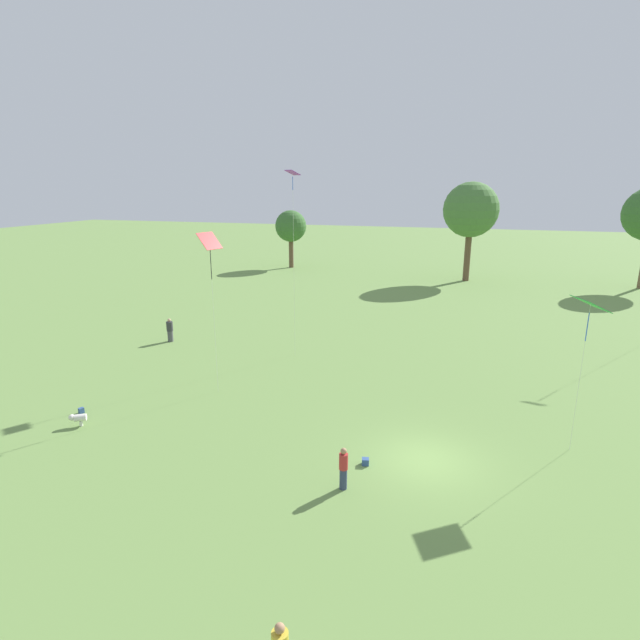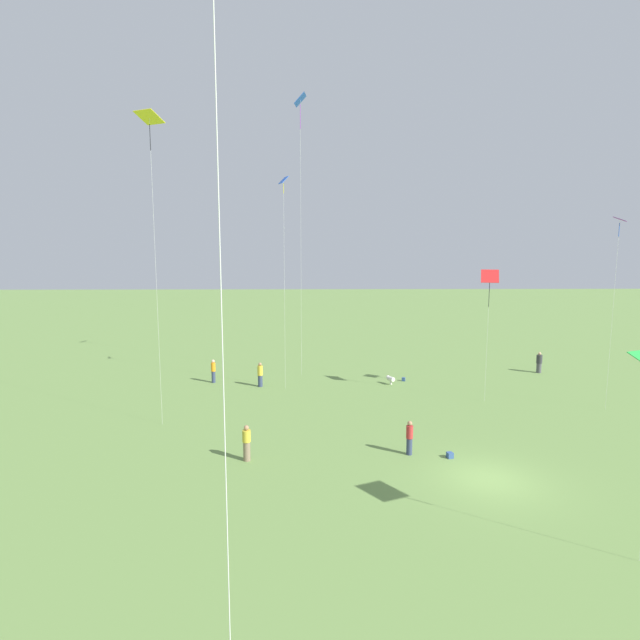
{
  "view_description": "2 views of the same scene",
  "coord_description": "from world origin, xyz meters",
  "px_view_note": "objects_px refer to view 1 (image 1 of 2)",
  "views": [
    {
      "loc": [
        1.2,
        -19.12,
        11.16
      ],
      "look_at": [
        -4.0,
        -2.07,
        6.32
      ],
      "focal_mm": 28.0,
      "sensor_mm": 36.0,
      "label": 1
    },
    {
      "loc": [
        20.56,
        -7.87,
        9.78
      ],
      "look_at": [
        -5.38,
        -7.31,
        6.36
      ],
      "focal_mm": 28.0,
      "sensor_mm": 36.0,
      "label": 2
    }
  ],
  "objects_px": {
    "person_5": "(170,330)",
    "picnic_bag_0": "(81,411)",
    "person_3": "(343,468)",
    "kite_1": "(210,245)",
    "kite_5": "(590,307)",
    "picnic_bag_1": "(365,462)",
    "dog_0": "(78,418)",
    "kite_0": "(293,183)"
  },
  "relations": [
    {
      "from": "kite_1",
      "to": "kite_0",
      "type": "bearing_deg",
      "value": 46.22
    },
    {
      "from": "kite_1",
      "to": "dog_0",
      "type": "bearing_deg",
      "value": -155.22
    },
    {
      "from": "kite_1",
      "to": "kite_5",
      "type": "height_order",
      "value": "kite_1"
    },
    {
      "from": "person_3",
      "to": "kite_5",
      "type": "relative_size",
      "value": 0.25
    },
    {
      "from": "kite_0",
      "to": "kite_5",
      "type": "distance_m",
      "value": 18.37
    },
    {
      "from": "kite_5",
      "to": "picnic_bag_0",
      "type": "distance_m",
      "value": 24.08
    },
    {
      "from": "person_3",
      "to": "picnic_bag_1",
      "type": "bearing_deg",
      "value": -177.28
    },
    {
      "from": "person_3",
      "to": "kite_5",
      "type": "bearing_deg",
      "value": 139.49
    },
    {
      "from": "person_5",
      "to": "kite_1",
      "type": "xyz_separation_m",
      "value": [
        7.79,
        -7.28,
        7.29
      ]
    },
    {
      "from": "person_5",
      "to": "kite_1",
      "type": "height_order",
      "value": "kite_1"
    },
    {
      "from": "kite_5",
      "to": "picnic_bag_0",
      "type": "bearing_deg",
      "value": 120.07
    },
    {
      "from": "person_5",
      "to": "picnic_bag_0",
      "type": "bearing_deg",
      "value": 93.95
    },
    {
      "from": "person_5",
      "to": "dog_0",
      "type": "bearing_deg",
      "value": 96.75
    },
    {
      "from": "person_3",
      "to": "dog_0",
      "type": "xyz_separation_m",
      "value": [
        -13.36,
        1.22,
        -0.43
      ]
    },
    {
      "from": "person_5",
      "to": "dog_0",
      "type": "distance_m",
      "value": 13.42
    },
    {
      "from": "picnic_bag_0",
      "to": "picnic_bag_1",
      "type": "bearing_deg",
      "value": -2.05
    },
    {
      "from": "kite_0",
      "to": "dog_0",
      "type": "bearing_deg",
      "value": 142.27
    },
    {
      "from": "dog_0",
      "to": "picnic_bag_1",
      "type": "relative_size",
      "value": 2.29
    },
    {
      "from": "person_3",
      "to": "picnic_bag_1",
      "type": "relative_size",
      "value": 5.04
    },
    {
      "from": "kite_5",
      "to": "picnic_bag_1",
      "type": "bearing_deg",
      "value": 136.64
    },
    {
      "from": "kite_0",
      "to": "picnic_bag_0",
      "type": "relative_size",
      "value": 39.72
    },
    {
      "from": "kite_5",
      "to": "picnic_bag_1",
      "type": "relative_size",
      "value": 20.06
    },
    {
      "from": "person_3",
      "to": "picnic_bag_0",
      "type": "relative_size",
      "value": 5.63
    },
    {
      "from": "kite_5",
      "to": "picnic_bag_0",
      "type": "height_order",
      "value": "kite_5"
    },
    {
      "from": "kite_5",
      "to": "picnic_bag_1",
      "type": "xyz_separation_m",
      "value": [
        -8.27,
        -3.8,
        -6.28
      ]
    },
    {
      "from": "person_3",
      "to": "dog_0",
      "type": "relative_size",
      "value": 2.2
    },
    {
      "from": "person_5",
      "to": "kite_0",
      "type": "distance_m",
      "value": 14.32
    },
    {
      "from": "person_5",
      "to": "kite_1",
      "type": "distance_m",
      "value": 12.92
    },
    {
      "from": "person_5",
      "to": "picnic_bag_1",
      "type": "xyz_separation_m",
      "value": [
        17.24,
        -12.3,
        -0.71
      ]
    },
    {
      "from": "kite_1",
      "to": "kite_5",
      "type": "bearing_deg",
      "value": -31.54
    },
    {
      "from": "kite_5",
      "to": "picnic_bag_0",
      "type": "xyz_separation_m",
      "value": [
        -23.02,
        -3.27,
        -6.27
      ]
    },
    {
      "from": "person_5",
      "to": "kite_0",
      "type": "xyz_separation_m",
      "value": [
        9.83,
        -0.25,
        10.41
      ]
    },
    {
      "from": "person_5",
      "to": "kite_1",
      "type": "relative_size",
      "value": 0.2
    },
    {
      "from": "dog_0",
      "to": "picnic_bag_1",
      "type": "xyz_separation_m",
      "value": [
        13.82,
        0.67,
        -0.29
      ]
    },
    {
      "from": "dog_0",
      "to": "picnic_bag_0",
      "type": "height_order",
      "value": "dog_0"
    },
    {
      "from": "kite_0",
      "to": "kite_1",
      "type": "relative_size",
      "value": 1.37
    },
    {
      "from": "kite_1",
      "to": "picnic_bag_0",
      "type": "relative_size",
      "value": 28.98
    },
    {
      "from": "kite_0",
      "to": "picnic_bag_0",
      "type": "bearing_deg",
      "value": 136.53
    },
    {
      "from": "person_3",
      "to": "kite_5",
      "type": "height_order",
      "value": "kite_5"
    },
    {
      "from": "person_3",
      "to": "kite_1",
      "type": "height_order",
      "value": "kite_1"
    },
    {
      "from": "kite_0",
      "to": "dog_0",
      "type": "height_order",
      "value": "kite_0"
    },
    {
      "from": "kite_5",
      "to": "picnic_bag_1",
      "type": "distance_m",
      "value": 11.06
    }
  ]
}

